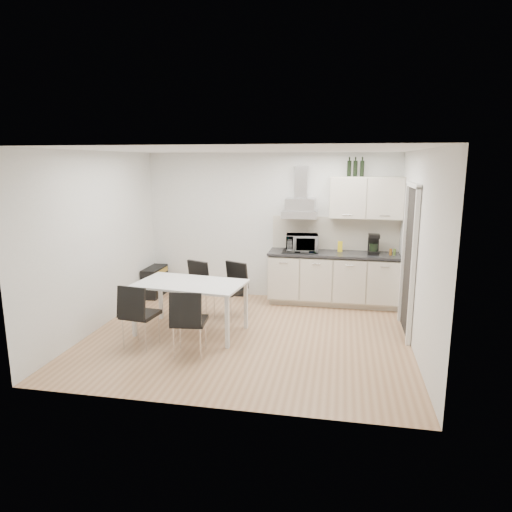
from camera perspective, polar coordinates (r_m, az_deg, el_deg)
The scene contains 15 objects.
ground at distance 6.65m, azimuth -1.00°, elevation -9.86°, with size 4.50×4.50×0.00m, color tan.
wall_back at distance 8.23m, azimuth 1.80°, elevation 3.73°, with size 4.50×0.10×2.60m, color white.
wall_front at distance 4.40m, azimuth -6.36°, elevation -3.49°, with size 4.50×0.10×2.60m, color white.
wall_left at distance 7.09m, azimuth -19.14°, elevation 1.77°, with size 0.10×4.00×2.60m, color white.
wall_right at distance 6.24m, azimuth 19.63°, elevation 0.44°, with size 0.10×4.00×2.60m, color white.
ceiling at distance 6.19m, azimuth -1.08°, elevation 13.14°, with size 4.50×4.50×0.00m, color white.
doorway at distance 6.82m, azimuth 18.47°, elevation -0.71°, with size 0.08×1.04×2.10m, color white.
kitchenette at distance 7.96m, azimuth 9.95°, elevation -0.16°, with size 2.22×0.64×2.52m.
dining_table at distance 6.62m, azimuth -8.20°, elevation -3.91°, with size 1.61×1.04×0.75m.
chair_far_left at distance 7.36m, azimuth -8.15°, elevation -4.21°, with size 0.44×0.50×0.88m, color black, non-canonical shape.
chair_far_right at distance 7.23m, azimuth -3.36°, elevation -4.40°, with size 0.44×0.50×0.88m, color black, non-canonical shape.
chair_near_left at distance 6.32m, azimuth -14.23°, elevation -7.18°, with size 0.44×0.50×0.88m, color black, non-canonical shape.
chair_near_right at distance 5.94m, azimuth -8.31°, elevation -8.16°, with size 0.44×0.50×0.88m, color black, non-canonical shape.
guitar_amp at distance 8.65m, azimuth -12.53°, elevation -3.13°, with size 0.28×0.65×0.54m.
floor_speaker at distance 8.48m, azimuth -2.07°, elevation -4.10°, with size 0.16×0.14×0.26m, color black.
Camera 1 is at (1.26, -6.05, 2.45)m, focal length 32.00 mm.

